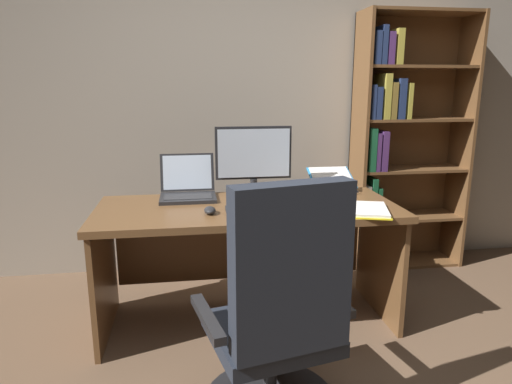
{
  "coord_description": "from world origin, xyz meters",
  "views": [
    {
      "loc": [
        -0.51,
        -1.52,
        1.44
      ],
      "look_at": [
        -0.14,
        0.98,
        0.84
      ],
      "focal_mm": 31.77,
      "sensor_mm": 36.0,
      "label": 1
    }
  ],
  "objects_px": {
    "reading_stand_with_book": "(332,180)",
    "open_binder": "(343,209)",
    "desk": "(246,233)",
    "monitor": "(254,161)",
    "office_chair": "(279,327)",
    "bookshelf": "(397,145)",
    "pen": "(308,203)",
    "laptop": "(188,189)",
    "notepad": "(304,204)",
    "computer_mouse": "(210,210)",
    "keyboard": "(264,210)"
  },
  "relations": [
    {
      "from": "laptop",
      "to": "open_binder",
      "type": "height_order",
      "value": "laptop"
    },
    {
      "from": "desk",
      "to": "keyboard",
      "type": "xyz_separation_m",
      "value": [
        0.07,
        -0.22,
        0.21
      ]
    },
    {
      "from": "office_chair",
      "to": "computer_mouse",
      "type": "xyz_separation_m",
      "value": [
        -0.24,
        0.76,
        0.3
      ]
    },
    {
      "from": "office_chair",
      "to": "pen",
      "type": "distance_m",
      "value": 0.97
    },
    {
      "from": "office_chair",
      "to": "laptop",
      "type": "distance_m",
      "value": 1.25
    },
    {
      "from": "keyboard",
      "to": "pen",
      "type": "relative_size",
      "value": 3.0
    },
    {
      "from": "office_chair",
      "to": "reading_stand_with_book",
      "type": "xyz_separation_m",
      "value": [
        0.61,
        1.22,
        0.35
      ]
    },
    {
      "from": "computer_mouse",
      "to": "reading_stand_with_book",
      "type": "height_order",
      "value": "reading_stand_with_book"
    },
    {
      "from": "keyboard",
      "to": "open_binder",
      "type": "distance_m",
      "value": 0.45
    },
    {
      "from": "computer_mouse",
      "to": "notepad",
      "type": "distance_m",
      "value": 0.57
    },
    {
      "from": "desk",
      "to": "office_chair",
      "type": "bearing_deg",
      "value": -89.42
    },
    {
      "from": "monitor",
      "to": "reading_stand_with_book",
      "type": "relative_size",
      "value": 1.62
    },
    {
      "from": "bookshelf",
      "to": "office_chair",
      "type": "height_order",
      "value": "bookshelf"
    },
    {
      "from": "reading_stand_with_book",
      "to": "pen",
      "type": "xyz_separation_m",
      "value": [
        -0.26,
        -0.36,
        -0.06
      ]
    },
    {
      "from": "bookshelf",
      "to": "pen",
      "type": "bearing_deg",
      "value": -139.32
    },
    {
      "from": "pen",
      "to": "laptop",
      "type": "bearing_deg",
      "value": 157.33
    },
    {
      "from": "bookshelf",
      "to": "monitor",
      "type": "bearing_deg",
      "value": -156.92
    },
    {
      "from": "open_binder",
      "to": "notepad",
      "type": "height_order",
      "value": "open_binder"
    },
    {
      "from": "computer_mouse",
      "to": "reading_stand_with_book",
      "type": "distance_m",
      "value": 0.96
    },
    {
      "from": "desk",
      "to": "monitor",
      "type": "relative_size",
      "value": 3.65
    },
    {
      "from": "laptop",
      "to": "bookshelf",
      "type": "bearing_deg",
      "value": 17.27
    },
    {
      "from": "keyboard",
      "to": "computer_mouse",
      "type": "height_order",
      "value": "computer_mouse"
    },
    {
      "from": "office_chair",
      "to": "computer_mouse",
      "type": "relative_size",
      "value": 10.51
    },
    {
      "from": "bookshelf",
      "to": "reading_stand_with_book",
      "type": "distance_m",
      "value": 0.81
    },
    {
      "from": "office_chair",
      "to": "notepad",
      "type": "xyz_separation_m",
      "value": [
        0.32,
        0.86,
        0.28
      ]
    },
    {
      "from": "desk",
      "to": "open_binder",
      "type": "distance_m",
      "value": 0.62
    },
    {
      "from": "notepad",
      "to": "pen",
      "type": "bearing_deg",
      "value": 0.0
    },
    {
      "from": "office_chair",
      "to": "laptop",
      "type": "relative_size",
      "value": 3.18
    },
    {
      "from": "bookshelf",
      "to": "monitor",
      "type": "relative_size",
      "value": 4.07
    },
    {
      "from": "office_chair",
      "to": "computer_mouse",
      "type": "bearing_deg",
      "value": 95.23
    },
    {
      "from": "monitor",
      "to": "laptop",
      "type": "xyz_separation_m",
      "value": [
        -0.42,
        0.01,
        -0.17
      ]
    },
    {
      "from": "laptop",
      "to": "reading_stand_with_book",
      "type": "xyz_separation_m",
      "value": [
        0.96,
        0.06,
        0.02
      ]
    },
    {
      "from": "pen",
      "to": "keyboard",
      "type": "bearing_deg",
      "value": -159.97
    },
    {
      "from": "computer_mouse",
      "to": "open_binder",
      "type": "xyz_separation_m",
      "value": [
        0.75,
        -0.05,
        -0.01
      ]
    },
    {
      "from": "desk",
      "to": "computer_mouse",
      "type": "distance_m",
      "value": 0.39
    },
    {
      "from": "laptop",
      "to": "reading_stand_with_book",
      "type": "height_order",
      "value": "laptop"
    },
    {
      "from": "open_binder",
      "to": "pen",
      "type": "height_order",
      "value": "open_binder"
    },
    {
      "from": "bookshelf",
      "to": "reading_stand_with_book",
      "type": "bearing_deg",
      "value": -146.32
    },
    {
      "from": "keyboard",
      "to": "computer_mouse",
      "type": "bearing_deg",
      "value": 180.0
    },
    {
      "from": "desk",
      "to": "laptop",
      "type": "distance_m",
      "value": 0.46
    },
    {
      "from": "open_binder",
      "to": "notepad",
      "type": "bearing_deg",
      "value": 157.4
    },
    {
      "from": "reading_stand_with_book",
      "to": "computer_mouse",
      "type": "bearing_deg",
      "value": -151.55
    },
    {
      "from": "laptop",
      "to": "open_binder",
      "type": "relative_size",
      "value": 0.6
    },
    {
      "from": "reading_stand_with_book",
      "to": "open_binder",
      "type": "relative_size",
      "value": 0.52
    },
    {
      "from": "bookshelf",
      "to": "laptop",
      "type": "relative_size",
      "value": 5.72
    },
    {
      "from": "computer_mouse",
      "to": "reading_stand_with_book",
      "type": "bearing_deg",
      "value": 28.45
    },
    {
      "from": "computer_mouse",
      "to": "laptop",
      "type": "bearing_deg",
      "value": 106.59
    },
    {
      "from": "laptop",
      "to": "notepad",
      "type": "relative_size",
      "value": 1.64
    },
    {
      "from": "open_binder",
      "to": "reading_stand_with_book",
      "type": "bearing_deg",
      "value": 95.83
    },
    {
      "from": "office_chair",
      "to": "desk",
      "type": "bearing_deg",
      "value": 78.25
    }
  ]
}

